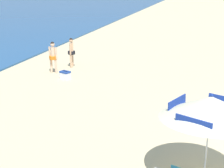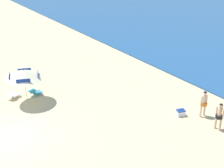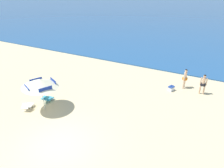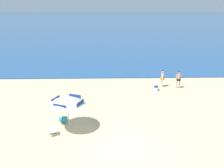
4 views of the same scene
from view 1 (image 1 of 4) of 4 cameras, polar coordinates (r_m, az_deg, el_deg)
The scene contains 4 objects.
beach_umbrella_striped_main at distance 8.11m, azimuth 16.63°, elevation -3.92°, with size 2.92×2.89×2.35m.
person_standing_near_shore at distance 17.82m, azimuth -10.12°, elevation 4.91°, with size 0.42×0.50×1.70m.
person_standing_beside at distance 18.93m, azimuth -7.01°, elevation 5.76°, with size 0.49×0.41×1.67m.
cooler_box at distance 16.88m, azimuth -8.07°, elevation 1.55°, with size 0.49×0.58×0.43m.
Camera 1 is at (-11.00, 2.35, 4.91)m, focal length 53.08 mm.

